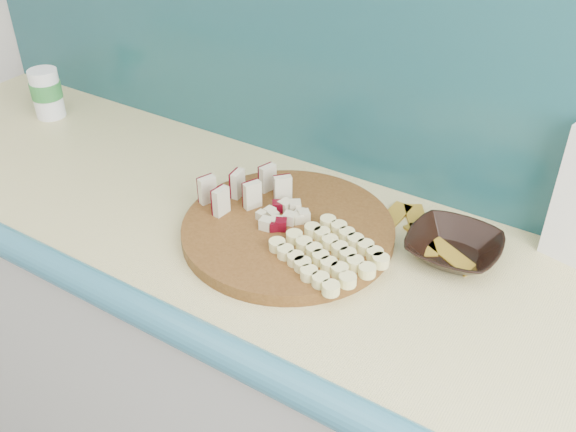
{
  "coord_description": "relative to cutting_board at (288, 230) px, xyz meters",
  "views": [
    {
      "loc": [
        0.65,
        0.66,
        1.65
      ],
      "look_at": [
        0.11,
        1.51,
        0.96
      ],
      "focal_mm": 40.0,
      "sensor_mm": 36.0,
      "label": 1
    }
  ],
  "objects": [
    {
      "name": "apple_wedges",
      "position": [
        -0.12,
        0.02,
        0.04
      ],
      "size": [
        0.16,
        0.16,
        0.06
      ],
      "color": "beige",
      "rests_on": "cutting_board"
    },
    {
      "name": "banana_peel",
      "position": [
        0.21,
        0.13,
        -0.01
      ],
      "size": [
        0.23,
        0.19,
        0.01
      ],
      "rotation": [
        0.0,
        0.0,
        0.4
      ],
      "color": "gold",
      "rests_on": "kitchen_counter"
    },
    {
      "name": "kitchen_counter",
      "position": [
        -0.01,
        -0.01,
        -0.47
      ],
      "size": [
        2.2,
        0.63,
        0.91
      ],
      "color": "beige",
      "rests_on": "ground"
    },
    {
      "name": "backsplash",
      "position": [
        -0.01,
        0.28,
        0.24
      ],
      "size": [
        2.2,
        0.02,
        0.5
      ],
      "primitive_type": "cube",
      "color": "teal",
      "rests_on": "kitchen_counter"
    },
    {
      "name": "banana_slices",
      "position": [
        0.12,
        -0.05,
        0.02
      ],
      "size": [
        0.21,
        0.2,
        0.02
      ],
      "color": "#F2E994",
      "rests_on": "cutting_board"
    },
    {
      "name": "apple_chunks",
      "position": [
        -0.02,
        0.01,
        0.02
      ],
      "size": [
        0.07,
        0.07,
        0.02
      ],
      "color": "beige",
      "rests_on": "cutting_board"
    },
    {
      "name": "brown_bowl",
      "position": [
        0.29,
        0.11,
        0.01
      ],
      "size": [
        0.18,
        0.18,
        0.04
      ],
      "primitive_type": "imported",
      "rotation": [
        0.0,
        0.0,
        0.03
      ],
      "color": "black",
      "rests_on": "kitchen_counter"
    },
    {
      "name": "canister",
      "position": [
        -0.81,
        0.11,
        0.05
      ],
      "size": [
        0.08,
        0.08,
        0.13
      ],
      "rotation": [
        0.0,
        0.0,
        -0.1
      ],
      "color": "white",
      "rests_on": "kitchen_counter"
    },
    {
      "name": "cutting_board",
      "position": [
        0.0,
        0.0,
        0.0
      ],
      "size": [
        0.53,
        0.53,
        0.03
      ],
      "primitive_type": "cylinder",
      "rotation": [
        0.0,
        0.0,
        -0.37
      ],
      "color": "#48280F",
      "rests_on": "kitchen_counter"
    }
  ]
}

